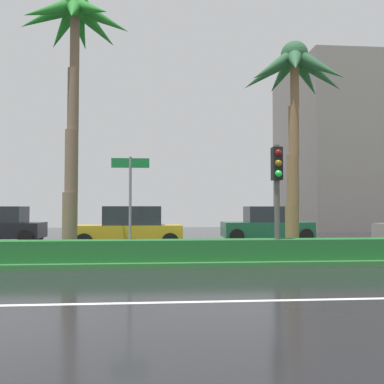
{
  "coord_description": "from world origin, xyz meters",
  "views": [
    {
      "loc": [
        2.78,
        -5.46,
        1.68
      ],
      "look_at": [
        4.02,
        9.49,
        2.23
      ],
      "focal_mm": 39.26,
      "sensor_mm": 36.0,
      "label": 1
    }
  ],
  "objects": [
    {
      "name": "median_hedge",
      "position": [
        0.0,
        6.6,
        0.45
      ],
      "size": [
        76.5,
        0.7,
        0.6
      ],
      "color": "#1E6028",
      "rests_on": "median_strip"
    },
    {
      "name": "median_strip",
      "position": [
        0.0,
        8.0,
        0.07
      ],
      "size": [
        85.5,
        4.0,
        0.15
      ],
      "primitive_type": "cube",
      "color": "#2D6B33",
      "rests_on": "ground_plane"
    },
    {
      "name": "car_in_traffic_third",
      "position": [
        1.69,
        11.85,
        0.83
      ],
      "size": [
        4.3,
        2.02,
        1.72
      ],
      "rotation": [
        0.0,
        0.0,
        3.14
      ],
      "color": "#B28C1E",
      "rests_on": "ground_plane"
    },
    {
      "name": "building_far_right",
      "position": [
        20.43,
        26.66,
        6.26
      ],
      "size": [
        14.22,
        10.6,
        12.53
      ],
      "color": "slate",
      "rests_on": "ground_plane"
    },
    {
      "name": "ground_plane",
      "position": [
        0.0,
        9.0,
        -0.05
      ],
      "size": [
        90.0,
        42.0,
        0.1
      ],
      "primitive_type": "cube",
      "color": "black"
    },
    {
      "name": "car_in_traffic_fourth",
      "position": [
        8.17,
        14.7,
        0.83
      ],
      "size": [
        4.3,
        2.02,
        1.72
      ],
      "rotation": [
        0.0,
        0.0,
        3.14
      ],
      "color": "#195133",
      "rests_on": "ground_plane"
    },
    {
      "name": "palm_tree_centre_left",
      "position": [
        0.11,
        8.19,
        7.07
      ],
      "size": [
        3.74,
        3.61,
        8.53
      ],
      "color": "brown",
      "rests_on": "median_strip"
    },
    {
      "name": "palm_tree_centre",
      "position": [
        7.32,
        8.04,
        5.79
      ],
      "size": [
        3.61,
        3.79,
        7.06
      ],
      "color": "brown",
      "rests_on": "median_strip"
    },
    {
      "name": "traffic_signal_median_right",
      "position": [
        6.25,
        6.43,
        2.45
      ],
      "size": [
        0.28,
        0.43,
        3.35
      ],
      "color": "#4C4C47",
      "rests_on": "median_strip"
    },
    {
      "name": "street_name_sign",
      "position": [
        2.0,
        6.83,
        2.08
      ],
      "size": [
        1.1,
        0.08,
        3.0
      ],
      "color": "slate",
      "rests_on": "median_strip"
    }
  ]
}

